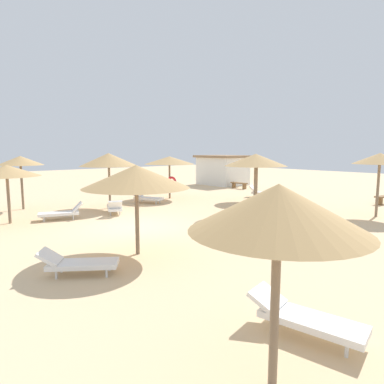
# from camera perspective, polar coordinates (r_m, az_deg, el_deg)

# --- Properties ---
(ground_plane) EXTENTS (80.00, 80.00, 0.00)m
(ground_plane) POSITION_cam_1_polar(r_m,az_deg,el_deg) (13.51, -9.74, -6.12)
(ground_plane) COLOR #DBBA8C
(parasol_0) EXTENTS (2.25, 2.25, 2.71)m
(parasol_0) POSITION_cam_1_polar(r_m,az_deg,el_deg) (4.22, 14.64, -2.82)
(parasol_0) COLOR #75604C
(parasol_0) RESTS_ON ground
(parasol_1) EXTENTS (2.87, 2.87, 2.93)m
(parasol_1) POSITION_cam_1_polar(r_m,az_deg,el_deg) (15.55, 10.92, 5.42)
(parasol_1) COLOR #75604C
(parasol_1) RESTS_ON ground
(parasol_2) EXTENTS (2.67, 2.67, 2.48)m
(parasol_2) POSITION_cam_1_polar(r_m,az_deg,el_deg) (15.84, -29.37, 3.20)
(parasol_2) COLOR #75604C
(parasol_2) RESTS_ON ground
(parasol_3) EXTENTS (3.06, 3.06, 2.94)m
(parasol_3) POSITION_cam_1_polar(r_m,az_deg,el_deg) (18.01, -14.19, 5.42)
(parasol_3) COLOR #75604C
(parasol_3) RESTS_ON ground
(parasol_4) EXTENTS (2.69, 2.69, 2.63)m
(parasol_4) POSITION_cam_1_polar(r_m,az_deg,el_deg) (20.13, 11.18, 5.07)
(parasol_4) COLOR #75604C
(parasol_4) RESTS_ON ground
(parasol_5) EXTENTS (3.14, 3.14, 2.68)m
(parasol_5) POSITION_cam_1_polar(r_m,az_deg,el_deg) (9.79, -9.61, 2.63)
(parasol_5) COLOR #75604C
(parasol_5) RESTS_ON ground
(parasol_6) EXTENTS (3.18, 3.18, 2.69)m
(parasol_6) POSITION_cam_1_polar(r_m,az_deg,el_deg) (21.09, -3.92, 5.42)
(parasol_6) COLOR #75604C
(parasol_6) RESTS_ON ground
(parasol_7) EXTENTS (2.27, 2.27, 2.79)m
(parasol_7) POSITION_cam_1_polar(r_m,az_deg,el_deg) (19.32, -27.52, 4.78)
(parasol_7) COLOR #75604C
(parasol_7) RESTS_ON ground
(parasol_8) EXTENTS (2.37, 2.37, 2.97)m
(parasol_8) POSITION_cam_1_polar(r_m,az_deg,el_deg) (17.47, 29.70, 4.99)
(parasol_8) COLOR #75604C
(parasol_8) RESTS_ON ground
(lounger_0) EXTENTS (2.00, 1.01, 0.62)m
(lounger_0) POSITION_cam_1_polar(r_m,az_deg,el_deg) (6.26, 18.68, -19.78)
(lounger_0) COLOR white
(lounger_0) RESTS_ON ground
(lounger_1) EXTENTS (0.66, 1.89, 0.74)m
(lounger_1) POSITION_cam_1_polar(r_m,az_deg,el_deg) (13.99, 7.94, -4.28)
(lounger_1) COLOR white
(lounger_1) RESTS_ON ground
(lounger_2) EXTENTS (1.20, 1.98, 0.75)m
(lounger_2) POSITION_cam_1_polar(r_m,az_deg,el_deg) (15.93, -21.53, -3.30)
(lounger_2) COLOR white
(lounger_2) RESTS_ON ground
(lounger_3) EXTENTS (1.97, 1.35, 0.77)m
(lounger_3) POSITION_cam_1_polar(r_m,az_deg,el_deg) (16.59, -13.24, -2.56)
(lounger_3) COLOR white
(lounger_3) RESTS_ON ground
(lounger_4) EXTENTS (1.97, 1.33, 0.76)m
(lounger_4) POSITION_cam_1_polar(r_m,az_deg,el_deg) (22.21, 12.16, -0.06)
(lounger_4) COLOR white
(lounger_4) RESTS_ON ground
(lounger_5) EXTENTS (1.63, 1.92, 0.67)m
(lounger_5) POSITION_cam_1_polar(r_m,az_deg,el_deg) (8.90, -19.15, -11.49)
(lounger_5) COLOR white
(lounger_5) RESTS_ON ground
(lounger_6) EXTENTS (2.00, 1.43, 0.63)m
(lounger_6) POSITION_cam_1_polar(r_m,az_deg,el_deg) (19.53, -7.83, -1.00)
(lounger_6) COLOR white
(lounger_6) RESTS_ON ground
(bench_0) EXTENTS (1.51, 0.43, 0.49)m
(bench_0) POSITION_cam_1_polar(r_m,az_deg,el_deg) (26.82, 8.13, 1.34)
(bench_0) COLOR brown
(bench_0) RESTS_ON ground
(beach_cabana) EXTENTS (4.17, 3.48, 2.61)m
(beach_cabana) POSITION_cam_1_polar(r_m,az_deg,el_deg) (29.66, 5.32, 3.85)
(beach_cabana) COLOR white
(beach_cabana) RESTS_ON ground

